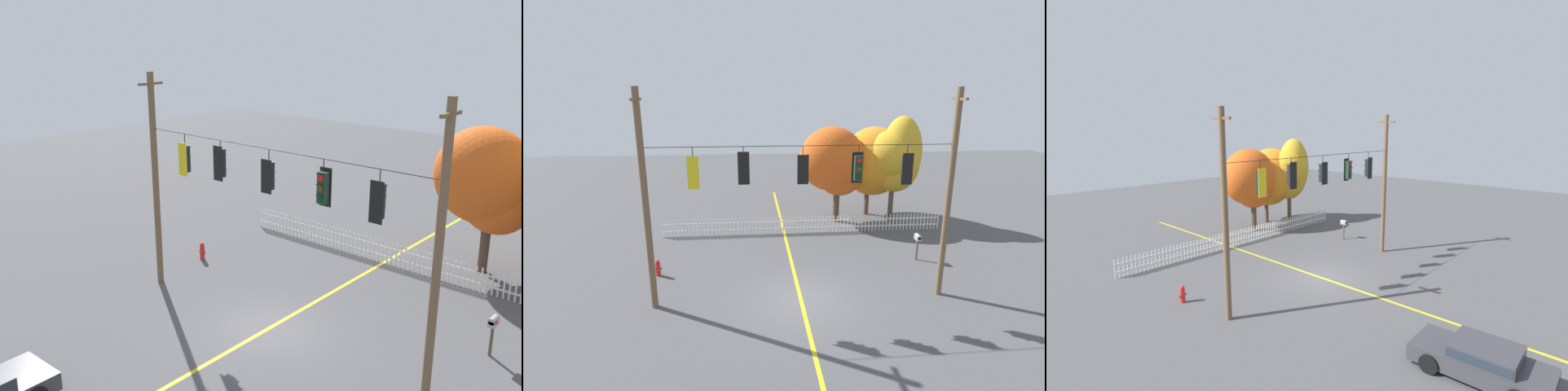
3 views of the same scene
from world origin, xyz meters
The scene contains 14 objects.
ground centered at (0.00, 0.00, 0.00)m, with size 80.00×80.00×0.00m, color #4C4C4F.
lane_centerline_stripe centered at (0.00, 0.00, 0.00)m, with size 0.16×36.00×0.01m, color gold.
signal_support_span centered at (0.00, 0.00, 4.39)m, with size 12.15×1.10×8.61m.
traffic_signal_westbound_side centered at (-4.10, -0.01, 5.53)m, with size 0.43×0.38×1.55m.
traffic_signal_eastbound_side centered at (-2.23, -0.01, 5.66)m, with size 0.43×0.38×1.42m.
traffic_signal_northbound_primary centered at (0.00, -0.01, 5.58)m, with size 0.43×0.38×1.45m.
traffic_signal_southbound_primary centered at (2.16, 0.01, 5.57)m, with size 0.43×0.38×1.50m.
traffic_signal_northbound_secondary centered at (4.08, -0.01, 5.53)m, with size 0.43×0.38×1.55m.
white_picket_fence centered at (1.18, 7.92, 0.53)m, with size 17.24×0.06×1.05m.
autumn_maple_near_fence centered at (3.47, 10.02, 3.96)m, with size 4.29×3.42×6.32m.
autumn_maple_mid centered at (6.41, 11.07, 3.74)m, with size 4.24×4.33×6.21m.
autumn_oak_far_east centered at (7.46, 9.87, 4.29)m, with size 3.65×3.22×6.98m.
fire_hydrant centered at (-6.44, 2.81, 0.39)m, with size 0.38×0.22×0.80m.
roadside_mailbox centered at (6.47, 3.49, 1.14)m, with size 0.25×0.44×1.40m.
Camera 2 is at (-1.97, -14.37, 8.40)m, focal length 26.63 mm.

